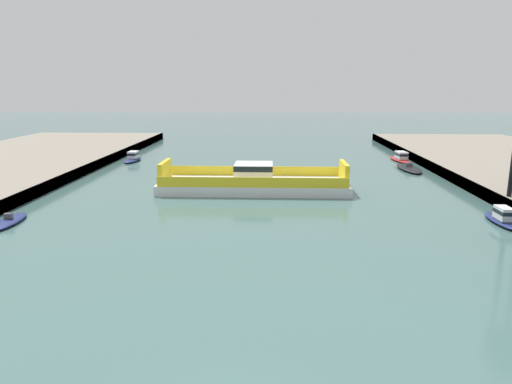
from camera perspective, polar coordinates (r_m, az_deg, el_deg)
chain_ferry at (r=52.33m, az=-0.28°, el=1.23°), size 21.24×7.03×3.30m
moored_boat_near_left at (r=45.05m, az=28.06°, el=-2.78°), size 1.53×5.34×1.55m
moored_boat_mid_left at (r=68.99m, az=18.32°, el=2.82°), size 2.78×8.29×1.01m
moored_boat_mid_right at (r=45.29m, az=-28.17°, el=-3.19°), size 2.27×5.71×0.92m
moored_boat_far_right at (r=75.80m, az=-14.94°, el=4.13°), size 2.03×5.97×1.53m
moored_boat_upstream_b at (r=76.71m, az=17.39°, el=4.09°), size 2.64×7.08×1.57m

